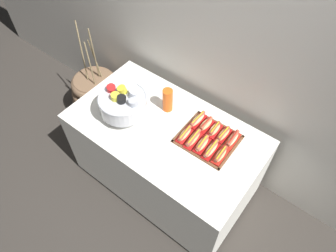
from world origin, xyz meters
The scene contains 17 objects.
ground_plane centered at (0.00, 0.00, 0.00)m, with size 10.00×10.00×0.00m, color #38332D.
back_wall centered at (0.00, 0.55, 1.30)m, with size 6.00×0.10×2.60m, color silver.
buffet_table centered at (0.00, 0.00, 0.41)m, with size 1.47×0.83×0.78m.
floor_vase centered at (-1.06, 0.20, 0.25)m, with size 0.54×0.54×1.11m.
serving_tray centered at (0.31, 0.11, 0.78)m, with size 0.41×0.37×0.01m.
hot_dog_0 centered at (0.16, 0.02, 0.81)m, with size 0.07×0.17×0.06m.
hot_dog_1 centered at (0.24, 0.03, 0.82)m, with size 0.07×0.18×0.06m.
hot_dog_2 centered at (0.31, 0.03, 0.82)m, with size 0.08×0.17×0.06m.
hot_dog_3 centered at (0.39, 0.03, 0.81)m, with size 0.07×0.18×0.06m.
hot_dog_4 centered at (0.46, 0.03, 0.81)m, with size 0.07×0.16×0.06m.
hot_dog_5 centered at (0.16, 0.19, 0.82)m, with size 0.07×0.18×0.06m.
hot_dog_6 centered at (0.24, 0.19, 0.82)m, with size 0.07×0.15×0.06m.
hot_dog_7 centered at (0.31, 0.19, 0.81)m, with size 0.08×0.16×0.06m.
hot_dog_8 centered at (0.39, 0.19, 0.81)m, with size 0.07×0.16×0.06m.
hot_dog_9 centered at (0.46, 0.19, 0.82)m, with size 0.07×0.17×0.06m.
punch_bowl centered at (-0.32, -0.09, 0.92)m, with size 0.36×0.36×0.26m.
cup_stack centered at (-0.10, 0.17, 0.88)m, with size 0.08×0.08×0.20m.
Camera 1 is at (0.90, -1.12, 2.60)m, focal length 33.12 mm.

